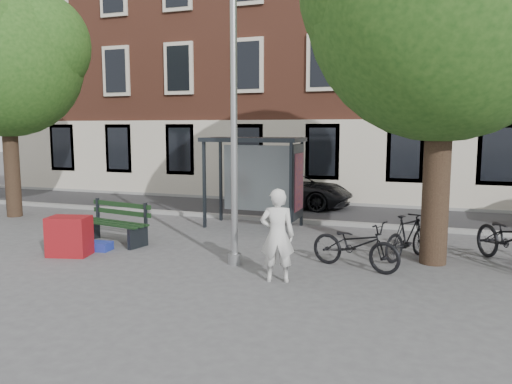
{
  "coord_description": "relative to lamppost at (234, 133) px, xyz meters",
  "views": [
    {
      "loc": [
        3.87,
        -9.65,
        2.91
      ],
      "look_at": [
        0.02,
        1.32,
        1.4
      ],
      "focal_mm": 35.0,
      "sensor_mm": 36.0,
      "label": 1
    }
  ],
  "objects": [
    {
      "name": "ground",
      "position": [
        0.0,
        0.0,
        -2.78
      ],
      "size": [
        90.0,
        90.0,
        0.0
      ],
      "primitive_type": "plane",
      "color": "#4C4C4F",
      "rests_on": "ground"
    },
    {
      "name": "road",
      "position": [
        0.0,
        7.0,
        -2.78
      ],
      "size": [
        40.0,
        4.0,
        0.01
      ],
      "primitive_type": "cube",
      "color": "#28282B",
      "rests_on": "ground"
    },
    {
      "name": "curb_near",
      "position": [
        0.0,
        5.0,
        -2.72
      ],
      "size": [
        40.0,
        0.25,
        0.12
      ],
      "primitive_type": "cube",
      "color": "gray",
      "rests_on": "ground"
    },
    {
      "name": "curb_far",
      "position": [
        0.0,
        9.0,
        -2.72
      ],
      "size": [
        40.0,
        0.25,
        0.12
      ],
      "primitive_type": "cube",
      "color": "gray",
      "rests_on": "ground"
    },
    {
      "name": "building_row",
      "position": [
        0.0,
        13.0,
        4.22
      ],
      "size": [
        30.0,
        8.0,
        14.0
      ],
      "primitive_type": "cube",
      "color": "brown",
      "rests_on": "ground"
    },
    {
      "name": "lamppost",
      "position": [
        0.0,
        0.0,
        0.0
      ],
      "size": [
        0.28,
        0.35,
        6.11
      ],
      "color": "#9EA0A3",
      "rests_on": "ground"
    },
    {
      "name": "tree_left",
      "position": [
        -8.99,
        2.88,
        2.43
      ],
      "size": [
        5.18,
        4.86,
        7.4
      ],
      "color": "black",
      "rests_on": "ground"
    },
    {
      "name": "bus_shelter",
      "position": [
        -0.61,
        4.11,
        -0.87
      ],
      "size": [
        2.85,
        1.45,
        2.62
      ],
      "color": "#1E2328",
      "rests_on": "ground"
    },
    {
      "name": "painter",
      "position": [
        1.2,
        -0.83,
        -1.89
      ],
      "size": [
        0.74,
        0.58,
        1.78
      ],
      "primitive_type": "imported",
      "rotation": [
        0.0,
        0.0,
        3.4
      ],
      "color": "silver",
      "rests_on": "ground"
    },
    {
      "name": "bench",
      "position": [
        -3.59,
        0.83,
        -2.32
      ],
      "size": [
        2.05,
        1.0,
        1.01
      ],
      "rotation": [
        0.0,
        0.0,
        -0.19
      ],
      "color": "#1E2328",
      "rests_on": "ground"
    },
    {
      "name": "bike_a",
      "position": [
        2.48,
        0.51,
        -2.27
      ],
      "size": [
        2.07,
        1.24,
        1.03
      ],
      "primitive_type": "imported",
      "rotation": [
        0.0,
        0.0,
        1.26
      ],
      "color": "black",
      "rests_on": "ground"
    },
    {
      "name": "bike_c",
      "position": [
        5.51,
        1.8,
        -2.2
      ],
      "size": [
        1.74,
        2.35,
        1.18
      ],
      "primitive_type": "imported",
      "rotation": [
        0.0,
        0.0,
        0.49
      ],
      "color": "black",
      "rests_on": "ground"
    },
    {
      "name": "bike_d",
      "position": [
        3.47,
        1.65,
        -2.27
      ],
      "size": [
        1.27,
        1.71,
        1.02
      ],
      "primitive_type": "imported",
      "rotation": [
        0.0,
        0.0,
        2.62
      ],
      "color": "black",
      "rests_on": "ground"
    },
    {
      "name": "car_dark",
      "position": [
        -0.98,
        8.04,
        -2.16
      ],
      "size": [
        4.66,
        2.41,
        1.26
      ],
      "primitive_type": "imported",
      "rotation": [
        0.0,
        0.0,
        1.5
      ],
      "color": "black",
      "rests_on": "ground"
    },
    {
      "name": "red_stand",
      "position": [
        -3.83,
        -0.56,
        -2.33
      ],
      "size": [
        1.01,
        0.79,
        0.9
      ],
      "primitive_type": "cube",
      "rotation": [
        0.0,
        0.0,
        0.23
      ],
      "color": "maroon",
      "rests_on": "ground"
    },
    {
      "name": "blue_crate",
      "position": [
        -3.5,
        0.06,
        -2.68
      ],
      "size": [
        0.59,
        0.45,
        0.2
      ],
      "primitive_type": "cube",
      "rotation": [
        0.0,
        0.0,
        0.1
      ],
      "color": "#213197",
      "rests_on": "ground"
    },
    {
      "name": "bucket_b",
      "position": [
        -3.0,
        0.94,
        -2.6
      ],
      "size": [
        0.31,
        0.31,
        0.36
      ],
      "primitive_type": "cylinder",
      "rotation": [
        0.0,
        0.0,
        0.11
      ],
      "color": "white",
      "rests_on": "ground"
    }
  ]
}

